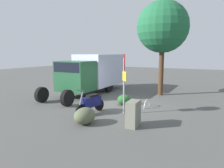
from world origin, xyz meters
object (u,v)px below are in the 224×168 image
(motorcycle, at_px, (91,102))
(bike_rack_hoop, at_px, (147,107))
(box_truck_near, at_px, (93,71))
(stop_sign, at_px, (124,75))
(street_tree, at_px, (163,27))
(utility_cabinet, at_px, (133,114))

(motorcycle, bearing_deg, bike_rack_hoop, 149.52)
(box_truck_near, bearing_deg, bike_rack_hoop, 64.50)
(box_truck_near, bearing_deg, stop_sign, 46.80)
(box_truck_near, relative_size, street_tree, 1.22)
(motorcycle, height_order, street_tree, street_tree)
(stop_sign, xyz_separation_m, utility_cabinet, (1.32, 1.01, -1.36))
(motorcycle, distance_m, bike_rack_hoop, 3.10)
(street_tree, height_order, utility_cabinet, street_tree)
(box_truck_near, distance_m, utility_cabinet, 7.55)
(stop_sign, relative_size, street_tree, 0.45)
(street_tree, bearing_deg, box_truck_near, -74.11)
(box_truck_near, height_order, bike_rack_hoop, box_truck_near)
(motorcycle, height_order, utility_cabinet, motorcycle)
(motorcycle, bearing_deg, street_tree, 173.57)
(street_tree, bearing_deg, bike_rack_hoop, 3.97)
(box_truck_near, xyz_separation_m, utility_cabinet, (5.26, 5.31, -1.05))
(utility_cabinet, height_order, bike_rack_hoop, utility_cabinet)
(box_truck_near, xyz_separation_m, motorcycle, (4.56, 2.87, -1.03))
(box_truck_near, xyz_separation_m, street_tree, (-1.31, 4.61, 2.98))
(box_truck_near, xyz_separation_m, bike_rack_hoop, (2.24, 4.86, -1.55))
(motorcycle, xyz_separation_m, bike_rack_hoop, (-2.32, 1.99, -0.52))
(motorcycle, bearing_deg, stop_sign, 123.80)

